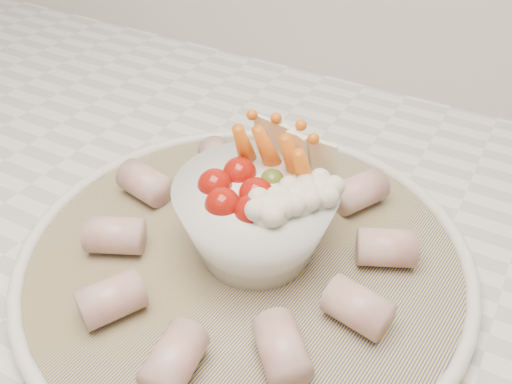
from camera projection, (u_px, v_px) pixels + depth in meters
The scene contains 3 objects.
serving_platter at pixel (245, 258), 0.49m from camera, with size 0.43×0.43×0.02m.
veggie_bowl at pixel (259, 213), 0.46m from camera, with size 0.13×0.13×0.11m.
cured_meat_rolls at pixel (244, 241), 0.48m from camera, with size 0.28×0.29×0.03m.
Camera 1 is at (0.14, 1.09, 1.28)m, focal length 40.00 mm.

